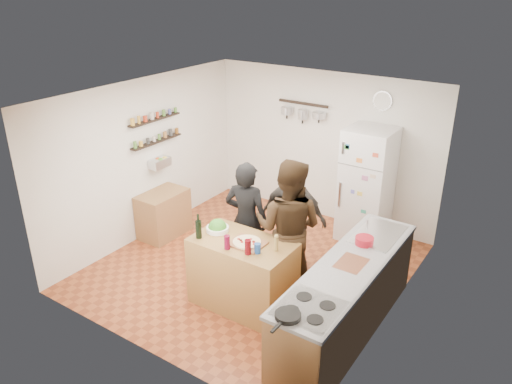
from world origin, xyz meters
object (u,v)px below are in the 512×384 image
Objects in this scene: wall_clock at (383,101)px; salt_canister at (257,248)px; person_back at (294,217)px; fridge at (367,185)px; wine_bottle at (199,229)px; counter_run at (347,299)px; red_bowl at (364,241)px; skillet at (288,315)px; person_left at (246,220)px; side_table at (164,214)px; pepper_mill at (276,244)px; prep_island at (243,273)px; person_center at (288,228)px; salad_bowl at (218,229)px.

salt_canister is at bearing -94.92° from wall_clock.
fridge is (0.46, 1.44, 0.09)m from person_back.
counter_run is (1.81, 0.45, -0.57)m from wine_bottle.
fridge is (-0.70, 1.78, -0.07)m from red_bowl.
fridge is (-0.65, 3.49, -0.04)m from skillet.
skillet is at bearing 122.35° from person_left.
red_bowl is at bearing -1.06° from side_table.
person_left is 1.03× the size of person_back.
pepper_mill reaches higher than red_bowl.
skillet is (1.21, -0.96, 0.49)m from prep_island.
counter_run is 8.77× the size of wall_clock.
wall_clock is at bearing 87.83° from pepper_mill.
wine_bottle is 0.91× the size of skillet.
wine_bottle is 0.29× the size of side_table.
side_table is (-2.58, 0.76, -0.63)m from pepper_mill.
person_center is 6.20× the size of wall_clock.
counter_run is at bearing 11.97° from pepper_mill.
salad_bowl is 0.95× the size of wall_clock.
prep_island is 0.79m from wine_bottle.
person_left is 0.67m from person_back.
fridge is at bearing 77.60° from prep_island.
salt_canister reaches higher than counter_run.
person_back is at bearing 108.74° from pepper_mill.
wall_clock reaches higher than wine_bottle.
fridge reaches higher than skillet.
red_bowl is 2.52m from wall_clock.
prep_island is at bearing 158.20° from salt_canister.
pepper_mill is at bearing -92.17° from wall_clock.
wall_clock is (-0.70, 2.11, 1.18)m from red_bowl.
pepper_mill is 0.66× the size of skillet.
salad_bowl is 0.57m from person_left.
red_bowl is at bearing 42.32° from salt_canister.
person_left reaches higher than skillet.
red_bowl is at bearing 40.99° from pepper_mill.
red_bowl is (-0.05, 0.52, 0.52)m from counter_run.
wine_bottle is at bearing -151.07° from red_bowl.
counter_run is at bearing 154.68° from person_left.
wall_clock is (0.00, 0.33, 1.25)m from fridge.
pepper_mill is at bearing -139.01° from red_bowl.
pepper_mill is 0.23m from salt_canister.
person_center reaches higher than wine_bottle.
fridge is 2.25× the size of side_table.
skillet is at bearing -79.46° from fridge.
person_back is at bearing 99.53° from salt_canister.
counter_run is 0.73m from red_bowl.
salad_bowl is 1.80m from counter_run.
skillet reaches higher than prep_island.
prep_island is 1.56× the size of side_table.
skillet is at bearing -94.79° from counter_run.
prep_island is at bearing 23.75° from wine_bottle.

